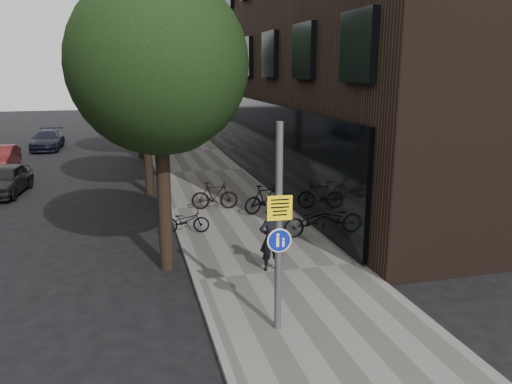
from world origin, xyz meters
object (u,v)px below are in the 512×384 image
object	(u,v)px
pedestrian	(271,239)
parked_car_near	(5,180)
signpost	(278,229)
parked_bike_facade_near	(313,220)

from	to	relation	value
pedestrian	parked_car_near	size ratio (longest dim) A/B	0.45
signpost	parked_bike_facade_near	bearing A→B (deg)	65.85
pedestrian	parked_bike_facade_near	bearing A→B (deg)	-125.22
parked_bike_facade_near	signpost	bearing A→B (deg)	151.02
pedestrian	parked_car_near	bearing A→B (deg)	-45.84
pedestrian	parked_car_near	world-z (taller)	pedestrian
signpost	parked_car_near	size ratio (longest dim) A/B	1.12
parked_bike_facade_near	pedestrian	bearing A→B (deg)	137.28
signpost	parked_bike_facade_near	distance (m)	6.05
parked_car_near	parked_bike_facade_near	bearing A→B (deg)	-32.89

